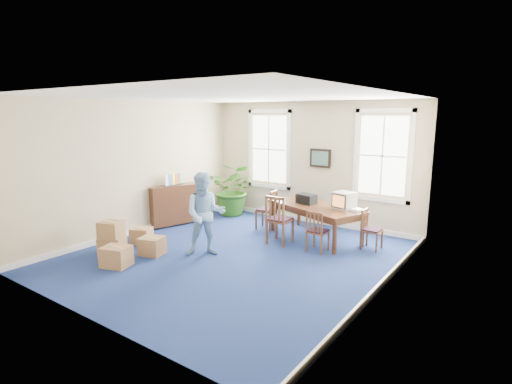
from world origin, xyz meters
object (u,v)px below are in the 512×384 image
Objects in this scene: crt_tv at (344,200)px; man at (205,214)px; conference_table at (315,222)px; potted_plant at (234,189)px; cardboard_boxes at (121,237)px; credenza at (174,206)px; chair_near_left at (280,219)px.

man reaches higher than crt_tv.
crt_tv is at bearing 24.61° from conference_table.
crt_tv is at bearing -9.33° from potted_plant.
cardboard_boxes is at bearing 174.07° from man.
man is at bearing -12.06° from credenza.
potted_plant is (-2.45, 1.43, 0.20)m from chair_near_left.
cardboard_boxes is at bearing -87.45° from potted_plant.
man reaches higher than potted_plant.
conference_table is 1.53× the size of potted_plant.
potted_plant reaches higher than chair_near_left.
crt_tv is (0.68, 0.05, 0.58)m from conference_table.
potted_plant is at bearing 87.39° from credenza.
chair_near_left is at bearing 19.94° from man.
man is at bearing 59.48° from chair_near_left.
credenza is (-4.22, -1.15, -0.47)m from crt_tv.
potted_plant reaches higher than conference_table.
cardboard_boxes is (-2.75, -3.33, -0.02)m from conference_table.
crt_tv reaches higher than cardboard_boxes.
conference_table is at bearing -122.59° from chair_near_left.
chair_near_left is at bearing 48.16° from cardboard_boxes.
cardboard_boxes is (-1.43, -1.01, -0.49)m from man.
potted_plant is 4.00m from cardboard_boxes.
man is (-1.32, -2.32, 0.47)m from conference_table.
cardboard_boxes is at bearing -53.68° from credenza.
chair_near_left is (-1.16, -0.84, -0.42)m from crt_tv.
man is 1.33× the size of cardboard_boxes.
man is at bearing -99.40° from conference_table.
conference_table is 0.93m from chair_near_left.
crt_tv is 0.41× the size of chair_near_left.
conference_table is at bearing 19.23° from man.
cardboard_boxes is (-3.43, -3.38, -0.61)m from crt_tv.
chair_near_left is 3.41m from cardboard_boxes.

